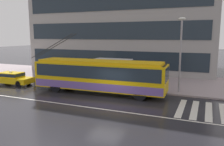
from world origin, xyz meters
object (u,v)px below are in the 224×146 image
object	(u,v)px
trolleybus	(99,75)
pedestrian_walking_past	(156,79)
taxi_queued_behind_bus	(12,78)
pedestrian_at_shelter	(154,70)
pedestrian_approaching_curb	(121,68)
bus_shelter	(114,65)
pedestrian_waiting_by_pole	(96,69)
street_lamp	(181,48)

from	to	relation	value
trolleybus	pedestrian_walking_past	bearing A→B (deg)	31.46
trolleybus	taxi_queued_behind_bus	xyz separation A→B (m)	(-9.93, -0.27, -0.89)
pedestrian_at_shelter	pedestrian_approaching_curb	size ratio (longest dim) A/B	1.00
pedestrian_walking_past	trolleybus	bearing A→B (deg)	-148.54
bus_shelter	pedestrian_approaching_curb	size ratio (longest dim) A/B	1.89
pedestrian_approaching_curb	bus_shelter	bearing A→B (deg)	-176.70
pedestrian_at_shelter	pedestrian_waiting_by_pole	size ratio (longest dim) A/B	1.01
pedestrian_waiting_by_pole	street_lamp	world-z (taller)	street_lamp
street_lamp	pedestrian_at_shelter	bearing A→B (deg)	155.76
taxi_queued_behind_bus	pedestrian_walking_past	xyz separation A→B (m)	(14.39, 2.99, 0.42)
trolleybus	bus_shelter	bearing A→B (deg)	92.67
trolleybus	pedestrian_waiting_by_pole	bearing A→B (deg)	122.15
trolleybus	pedestrian_waiting_by_pole	distance (m)	3.22
pedestrian_at_shelter	pedestrian_waiting_by_pole	xyz separation A→B (m)	(-5.79, -0.84, -0.04)
taxi_queued_behind_bus	pedestrian_at_shelter	xyz separation A→B (m)	(14.01, 3.83, 1.07)
pedestrian_at_shelter	trolleybus	bearing A→B (deg)	-138.89
pedestrian_walking_past	street_lamp	size ratio (longest dim) A/B	0.26
street_lamp	pedestrian_approaching_curb	bearing A→B (deg)	166.58
bus_shelter	pedestrian_at_shelter	distance (m)	4.27
trolleybus	street_lamp	world-z (taller)	street_lamp
pedestrian_waiting_by_pole	street_lamp	bearing A→B (deg)	-1.81
pedestrian_approaching_curb	pedestrian_waiting_by_pole	size ratio (longest dim) A/B	1.02
pedestrian_waiting_by_pole	street_lamp	xyz separation A→B (m)	(8.23, -0.26, 2.21)
bus_shelter	pedestrian_approaching_curb	distance (m)	0.85
trolleybus	pedestrian_at_shelter	distance (m)	5.42
bus_shelter	street_lamp	bearing A→B (deg)	-11.49
pedestrian_at_shelter	pedestrian_walking_past	world-z (taller)	pedestrian_at_shelter
street_lamp	taxi_queued_behind_bus	bearing A→B (deg)	-170.58
pedestrian_at_shelter	pedestrian_walking_past	distance (m)	1.13
bus_shelter	street_lamp	distance (m)	7.10
trolleybus	pedestrian_waiting_by_pole	size ratio (longest dim) A/B	6.51
trolleybus	pedestrian_walking_past	size ratio (longest dim) A/B	7.75
taxi_queued_behind_bus	pedestrian_approaching_curb	distance (m)	11.38
bus_shelter	trolleybus	bearing A→B (deg)	-87.33
street_lamp	trolleybus	bearing A→B (deg)	-159.31
pedestrian_approaching_curb	trolleybus	bearing A→B (deg)	-99.09
taxi_queued_behind_bus	pedestrian_waiting_by_pole	distance (m)	8.81
pedestrian_at_shelter	street_lamp	bearing A→B (deg)	-24.24
pedestrian_at_shelter	pedestrian_walking_past	size ratio (longest dim) A/B	1.20
pedestrian_at_shelter	pedestrian_waiting_by_pole	world-z (taller)	pedestrian_at_shelter
taxi_queued_behind_bus	pedestrian_waiting_by_pole	world-z (taller)	pedestrian_waiting_by_pole
pedestrian_at_shelter	pedestrian_approaching_curb	distance (m)	3.47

